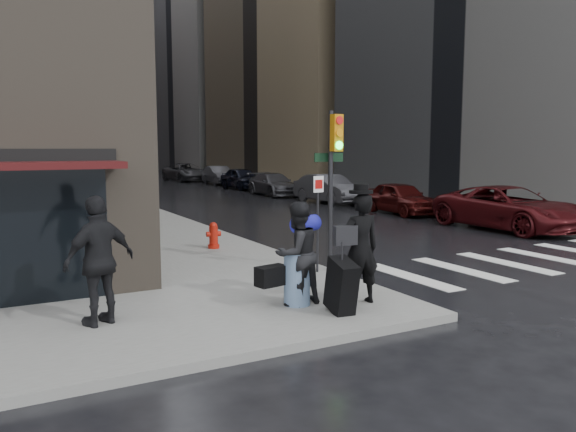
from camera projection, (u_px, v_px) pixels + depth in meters
name	position (u px, v px, depth m)	size (l,w,h in m)	color
ground	(298.00, 308.00, 10.38)	(140.00, 140.00, 0.00)	black
sidewalk_left	(80.00, 195.00, 33.98)	(4.00, 50.00, 0.15)	slate
sidewalk_right	(278.00, 188.00, 40.33)	(3.00, 50.00, 0.15)	slate
crosswalk	(527.00, 260.00, 14.78)	(8.50, 3.00, 0.01)	silver
bldg_right_far	(254.00, 73.00, 71.80)	(22.00, 20.00, 25.00)	slate
bldg_distant	(66.00, 55.00, 79.46)	(40.00, 12.00, 32.00)	slate
man_overcoat	(356.00, 254.00, 9.94)	(1.26, 1.08, 2.20)	black
man_jeans	(296.00, 253.00, 9.95)	(1.36, 0.86, 1.86)	black
man_greycoat	(100.00, 261.00, 8.82)	(1.31, 0.93, 2.06)	black
traffic_light	(332.00, 168.00, 12.55)	(0.90, 0.46, 3.62)	black
fire_hydrant	(214.00, 237.00, 15.67)	(0.41, 0.32, 0.74)	#A5160A
parked_car_0	(509.00, 208.00, 20.21)	(2.61, 5.66, 1.57)	#430D10
parked_car_1	(400.00, 198.00, 25.07)	(1.69, 4.20, 1.43)	#3F0D0C
parked_car_2	(329.00, 189.00, 29.96)	(1.62, 4.64, 1.53)	#48494D
parked_car_3	(274.00, 184.00, 34.76)	(1.93, 4.75, 1.38)	#3F4045
parked_car_4	(242.00, 178.00, 39.89)	(1.82, 4.53, 1.54)	black
parked_car_5	(219.00, 175.00, 45.08)	(1.56, 4.49, 1.48)	#3F3F44
parked_car_6	(186.00, 172.00, 49.65)	(2.61, 5.65, 1.57)	#3F3F44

